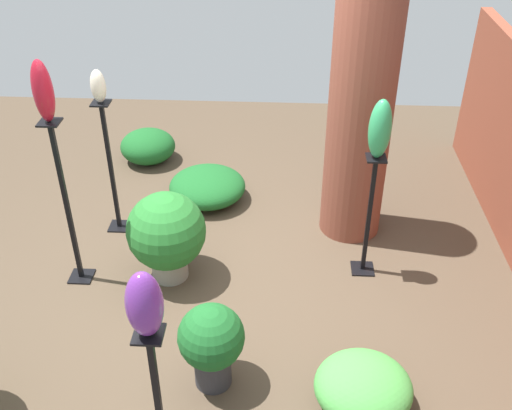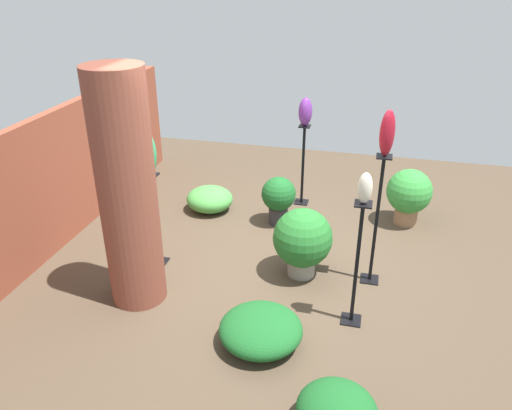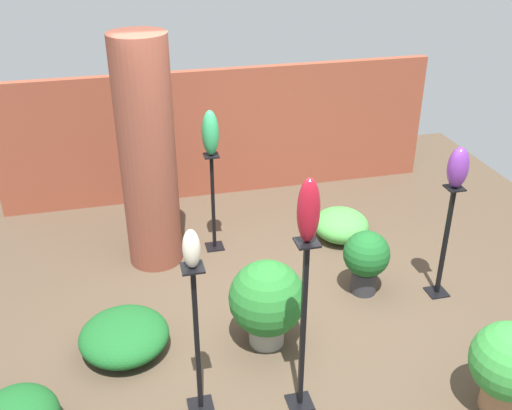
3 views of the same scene
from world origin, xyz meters
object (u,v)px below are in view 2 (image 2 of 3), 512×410
at_px(brick_pillar, 128,193).
at_px(art_vase_ivory, 365,188).
at_px(pedestal_ruby, 376,226).
at_px(potted_plant_mid_left, 409,193).
at_px(pedestal_ivory, 356,270).
at_px(art_vase_ruby, 387,133).
at_px(pedestal_violet, 303,169).
at_px(art_vase_jade, 148,154).
at_px(potted_plant_mid_right, 279,197).
at_px(pedestal_jade, 155,224).
at_px(potted_plant_back_center, 303,240).
at_px(art_vase_violet, 305,112).

xyz_separation_m(brick_pillar, art_vase_ivory, (0.13, -2.26, 0.24)).
relative_size(brick_pillar, art_vase_ivory, 8.33).
distance_m(pedestal_ruby, potted_plant_mid_left, 1.59).
relative_size(pedestal_ruby, pedestal_ivory, 1.14).
bearing_deg(art_vase_ivory, pedestal_ruby, -10.95).
xyz_separation_m(art_vase_ruby, art_vase_ivory, (-0.77, 0.15, -0.27)).
bearing_deg(art_vase_ivory, pedestal_violet, 19.97).
bearing_deg(art_vase_ivory, potted_plant_mid_left, -13.84).
bearing_deg(art_vase_jade, art_vase_ruby, -84.48).
relative_size(art_vase_jade, potted_plant_mid_right, 0.73).
xyz_separation_m(pedestal_jade, potted_plant_mid_left, (1.76, -2.90, -0.08)).
distance_m(pedestal_jade, potted_plant_mid_left, 3.39).
relative_size(pedestal_violet, pedestal_ruby, 0.79).
distance_m(brick_pillar, art_vase_jade, 0.69).
bearing_deg(art_vase_ruby, art_vase_jade, 95.52).
bearing_deg(brick_pillar, art_vase_jade, 6.29).
distance_m(potted_plant_back_center, potted_plant_mid_left, 1.99).
xyz_separation_m(pedestal_ivory, potted_plant_mid_right, (1.86, 1.14, -0.21)).
relative_size(pedestal_jade, art_vase_ivory, 3.87).
xyz_separation_m(art_vase_ruby, potted_plant_mid_left, (1.52, -0.41, -1.30)).
bearing_deg(art_vase_ivory, pedestal_ivory, 180.00).
xyz_separation_m(pedestal_ruby, art_vase_violet, (1.80, 1.09, 0.70)).
height_order(pedestal_ivory, art_vase_violet, art_vase_violet).
bearing_deg(pedestal_ivory, art_vase_jade, 77.14).
height_order(pedestal_violet, pedestal_jade, pedestal_violet).
bearing_deg(potted_plant_mid_left, pedestal_violet, 79.33).
height_order(potted_plant_back_center, potted_plant_mid_left, potted_plant_back_center).
relative_size(art_vase_violet, art_vase_jade, 0.81).
distance_m(art_vase_violet, art_vase_ivory, 2.74).
relative_size(art_vase_ruby, potted_plant_back_center, 0.59).
distance_m(brick_pillar, pedestal_ivory, 2.35).
height_order(pedestal_jade, potted_plant_mid_right, pedestal_jade).
bearing_deg(art_vase_jade, art_vase_ivory, -102.86).
distance_m(pedestal_ivory, art_vase_ivory, 0.87).
height_order(potted_plant_back_center, potted_plant_mid_right, potted_plant_back_center).
relative_size(pedestal_jade, art_vase_jade, 2.32).
height_order(art_vase_violet, potted_plant_mid_right, art_vase_violet).
xyz_separation_m(art_vase_jade, potted_plant_back_center, (0.17, -1.71, -0.94)).
relative_size(art_vase_violet, art_vase_ruby, 0.83).
relative_size(pedestal_ruby, potted_plant_back_center, 1.84).
relative_size(brick_pillar, art_vase_ruby, 5.14).
distance_m(art_vase_ivory, potted_plant_back_center, 1.39).
bearing_deg(pedestal_violet, art_vase_ruby, -148.92).
distance_m(art_vase_ivory, potted_plant_mid_left, 2.57).
bearing_deg(potted_plant_back_center, art_vase_violet, 9.25).
height_order(pedestal_violet, art_vase_violet, art_vase_violet).
bearing_deg(pedestal_violet, brick_pillar, 153.84).
bearing_deg(art_vase_ivory, pedestal_jade, 77.14).
height_order(brick_pillar, potted_plant_mid_right, brick_pillar).
relative_size(brick_pillar, potted_plant_mid_left, 3.15).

